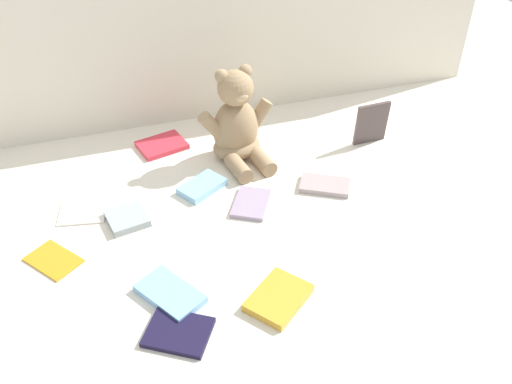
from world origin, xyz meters
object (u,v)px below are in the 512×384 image
object	(u,v)px
book_case_6	(83,211)
book_case_10	(278,298)
book_case_2	(170,294)
book_case_7	(325,185)
book_case_0	(53,259)
book_case_1	(162,145)
book_case_3	(127,218)
book_case_9	(202,186)
book_case_5	(251,203)
book_case_8	(178,332)
book_case_4	(372,123)
teddy_bear	(237,126)

from	to	relation	value
book_case_6	book_case_10	bearing A→B (deg)	52.03
book_case_2	book_case_7	world-z (taller)	book_case_2
book_case_0	book_case_6	size ratio (longest dim) A/B	1.06
book_case_7	book_case_6	bearing A→B (deg)	110.93
book_case_1	book_case_10	size ratio (longest dim) A/B	0.99
book_case_3	book_case_2	bearing A→B (deg)	-89.41
book_case_9	book_case_10	world-z (taller)	same
book_case_2	book_case_7	distance (m)	0.51
book_case_9	book_case_10	size ratio (longest dim) A/B	0.90
book_case_1	book_case_7	world-z (taller)	same
book_case_5	book_case_8	size ratio (longest dim) A/B	0.97
book_case_0	book_case_4	world-z (taller)	book_case_4
teddy_bear	book_case_9	bearing A→B (deg)	-146.00
book_case_2	book_case_4	distance (m)	0.77
book_case_3	book_case_9	world-z (taller)	same
book_case_0	book_case_10	xyz separation A→B (m)	(0.43, -0.26, 0.00)
book_case_7	book_case_8	xyz separation A→B (m)	(-0.45, -0.34, -0.00)
book_case_3	book_case_8	bearing A→B (deg)	-92.81
book_case_9	book_case_3	bearing A→B (deg)	-102.50
book_case_6	book_case_9	distance (m)	0.30
book_case_3	book_case_10	xyz separation A→B (m)	(0.26, -0.34, 0.00)
book_case_6	book_case_5	bearing A→B (deg)	87.15
teddy_bear	book_case_1	xyz separation A→B (m)	(-0.19, 0.11, -0.09)
book_case_2	book_case_5	world-z (taller)	book_case_2
book_case_10	book_case_3	bearing A→B (deg)	-1.27
book_case_3	book_case_4	bearing A→B (deg)	0.63
book_case_4	book_case_7	world-z (taller)	book_case_4
book_case_0	book_case_5	xyz separation A→B (m)	(0.47, 0.05, 0.00)
teddy_bear	book_case_9	xyz separation A→B (m)	(-0.13, -0.12, -0.09)
book_case_5	book_case_6	world-z (taller)	book_case_5
teddy_bear	book_case_4	distance (m)	0.38
book_case_3	book_case_5	bearing A→B (deg)	-16.56
book_case_0	book_case_10	size ratio (longest dim) A/B	0.91
book_case_0	book_case_5	bearing A→B (deg)	149.02
book_case_10	book_case_1	bearing A→B (deg)	-27.36
book_case_2	book_case_5	bearing A→B (deg)	11.85
book_case_2	book_case_5	xyz separation A→B (m)	(0.25, 0.23, -0.00)
book_case_1	book_case_3	xyz separation A→B (m)	(-0.14, -0.30, 0.00)
book_case_2	book_case_10	world-z (taller)	book_case_10
book_case_9	book_case_8	bearing A→B (deg)	-50.44
book_case_8	book_case_6	bearing A→B (deg)	50.76
teddy_bear	book_case_5	size ratio (longest dim) A/B	2.21
book_case_6	book_case_9	xyz separation A→B (m)	(0.30, 0.00, 0.00)
book_case_4	book_case_10	xyz separation A→B (m)	(-0.45, -0.48, -0.05)
book_case_7	teddy_bear	bearing A→B (deg)	68.83
book_case_0	book_case_8	distance (m)	0.36
book_case_9	book_case_10	xyz separation A→B (m)	(0.06, -0.41, 0.00)
book_case_8	teddy_bear	bearing A→B (deg)	4.80
book_case_0	book_case_5	world-z (taller)	book_case_5
book_case_8	book_case_0	bearing A→B (deg)	70.14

